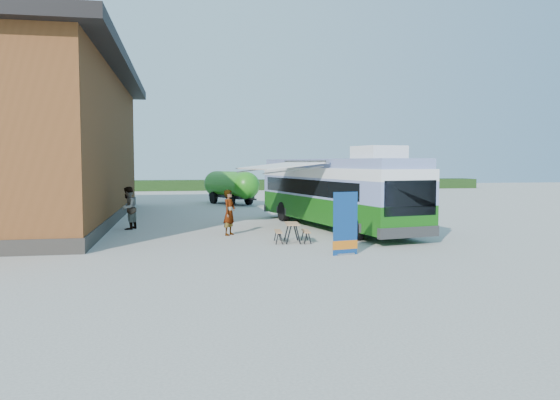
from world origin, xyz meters
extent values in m
plane|color=#BCB7AD|center=(0.00, 0.00, 0.00)|extent=(100.00, 100.00, 0.00)
cube|color=brown|center=(-10.50, 10.00, 3.50)|extent=(8.00, 20.00, 7.00)
cube|color=black|center=(-10.50, 10.00, 7.25)|extent=(9.60, 21.20, 0.50)
cube|color=#332D28|center=(-10.50, 10.00, 0.25)|extent=(8.10, 20.10, 0.50)
cube|color=#264419|center=(8.00, 38.00, 0.50)|extent=(40.00, 3.00, 1.00)
cube|color=#1E6E12|center=(2.98, 5.14, 0.83)|extent=(4.43, 11.34, 1.02)
cube|color=#7A8ABF|center=(2.98, 5.14, 1.76)|extent=(4.43, 11.34, 0.83)
cube|color=black|center=(1.76, 5.37, 1.76)|extent=(1.84, 9.08, 0.65)
cube|color=black|center=(4.01, 5.81, 1.76)|extent=(1.84, 9.08, 0.65)
cube|color=white|center=(2.98, 5.14, 2.38)|extent=(4.43, 11.34, 0.42)
cube|color=#7A8ABF|center=(2.98, 5.14, 2.77)|extent=(4.26, 11.13, 0.37)
cube|color=white|center=(3.66, 1.69, 3.19)|extent=(1.78, 1.92, 0.46)
cube|color=black|center=(4.05, -0.28, 1.62)|extent=(2.05, 0.46, 1.20)
cube|color=#2D2D2D|center=(4.04, -0.23, 0.46)|extent=(2.36, 0.66, 0.37)
cube|color=#2D2D2D|center=(1.91, 10.50, 0.46)|extent=(2.36, 0.66, 0.37)
cylinder|color=black|center=(2.68, 1.31, 0.46)|extent=(0.45, 0.96, 0.92)
cylinder|color=black|center=(4.71, 1.71, 0.46)|extent=(0.45, 0.96, 0.92)
cylinder|color=black|center=(1.33, 8.11, 0.46)|extent=(0.45, 0.96, 0.92)
cylinder|color=black|center=(3.36, 8.51, 0.46)|extent=(0.45, 0.96, 0.92)
cube|color=white|center=(0.47, 4.88, 2.46)|extent=(3.19, 4.37, 0.31)
cube|color=#A5A8AD|center=(1.69, 5.12, 2.64)|extent=(0.98, 4.21, 0.15)
cylinder|color=#A5A8AD|center=(0.80, 3.23, 2.36)|extent=(2.53, 0.55, 0.32)
cylinder|color=#A5A8AD|center=(0.15, 6.52, 2.36)|extent=(2.53, 0.55, 0.32)
cube|color=navy|center=(1.38, -1.60, 0.96)|extent=(0.81, 0.19, 1.93)
cube|color=#CC6413|center=(1.38, -1.60, 0.31)|extent=(0.83, 0.20, 0.27)
cube|color=#A5A8AD|center=(1.38, -1.60, 0.03)|extent=(0.60, 0.29, 0.06)
cylinder|color=#A5A8AD|center=(1.38, -1.58, 0.96)|extent=(0.03, 0.03, 1.93)
cube|color=tan|center=(0.32, 1.22, 0.67)|extent=(0.56, 1.11, 0.04)
cube|color=tan|center=(-0.17, 1.27, 0.40)|extent=(0.34, 1.09, 0.03)
cube|color=tan|center=(0.80, 1.17, 0.40)|extent=(0.34, 1.09, 0.03)
cube|color=black|center=(0.11, 0.79, 0.33)|extent=(0.05, 0.05, 0.66)
cube|color=black|center=(0.43, 0.76, 0.33)|extent=(0.05, 0.05, 0.66)
cube|color=black|center=(0.20, 1.68, 0.33)|extent=(0.05, 0.05, 0.66)
cube|color=black|center=(0.52, 1.65, 0.33)|extent=(0.05, 0.05, 0.66)
imported|color=#999999|center=(-1.68, 3.54, 0.88)|extent=(0.70, 0.77, 1.76)
imported|color=#999999|center=(-5.70, 6.13, 0.90)|extent=(0.96, 1.07, 1.80)
cylinder|color=#248117|center=(-0.17, 19.15, 1.32)|extent=(3.24, 4.29, 1.76)
sphere|color=#248117|center=(0.65, 17.38, 1.32)|extent=(1.76, 1.76, 1.76)
sphere|color=#248117|center=(-0.99, 20.93, 1.32)|extent=(1.76, 1.76, 1.76)
cube|color=black|center=(-0.17, 19.15, 0.54)|extent=(2.79, 4.23, 0.20)
cube|color=black|center=(0.90, 16.84, 0.49)|extent=(0.60, 1.12, 0.10)
cylinder|color=black|center=(-0.30, 17.80, 0.39)|extent=(0.55, 0.81, 0.78)
cylinder|color=black|center=(0.95, 18.37, 0.39)|extent=(0.55, 0.81, 0.78)
cylinder|color=black|center=(-1.28, 19.93, 0.39)|extent=(0.55, 0.81, 0.78)
cylinder|color=black|center=(-0.04, 20.51, 0.39)|extent=(0.55, 0.81, 0.78)
camera|label=1|loc=(-3.58, -17.44, 2.83)|focal=35.00mm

